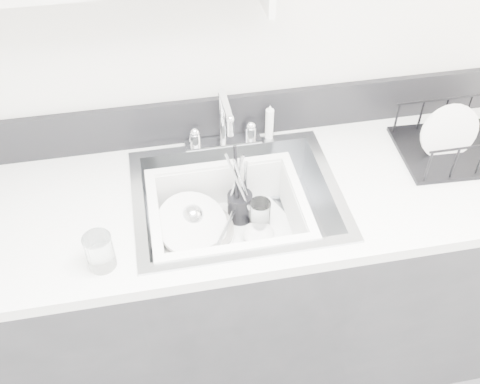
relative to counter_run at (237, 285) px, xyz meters
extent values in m
cube|color=silver|center=(0.00, 0.30, 0.84)|extent=(3.50, 0.02, 2.60)
cube|color=#2A2A2D|center=(0.00, 0.00, -0.02)|extent=(3.20, 0.62, 0.88)
cube|color=white|center=(0.00, 0.00, 0.44)|extent=(3.20, 0.62, 0.04)
cube|color=black|center=(0.00, 0.30, 0.54)|extent=(3.20, 0.02, 0.16)
cube|color=silver|center=(0.00, 0.25, 0.47)|extent=(0.26, 0.06, 0.02)
cylinder|color=silver|center=(-0.10, 0.25, 0.50)|extent=(0.04, 0.04, 0.05)
cylinder|color=silver|center=(0.10, 0.25, 0.50)|extent=(0.04, 0.04, 0.05)
cylinder|color=silver|center=(0.00, 0.25, 0.57)|extent=(0.02, 0.02, 0.20)
cylinder|color=silver|center=(0.00, 0.18, 0.68)|extent=(0.02, 0.15, 0.02)
cylinder|color=white|center=(0.16, 0.25, 0.53)|extent=(0.03, 0.03, 0.14)
cylinder|color=white|center=(-0.14, -0.01, 0.32)|extent=(0.25, 0.25, 0.02)
cylinder|color=white|center=(-0.13, 0.00, 0.33)|extent=(0.24, 0.24, 0.02)
cylinder|color=white|center=(-0.15, -0.01, 0.37)|extent=(0.27, 0.27, 0.10)
cylinder|color=black|center=(0.02, 0.05, 0.36)|extent=(0.08, 0.08, 0.10)
cylinder|color=silver|center=(0.01, 0.06, 0.45)|extent=(0.01, 0.05, 0.20)
cylinder|color=silver|center=(0.03, 0.04, 0.44)|extent=(0.02, 0.04, 0.18)
cylinder|color=black|center=(0.01, 0.05, 0.47)|extent=(0.01, 0.06, 0.22)
cylinder|color=white|center=(0.08, 0.00, 0.36)|extent=(0.09, 0.09, 0.10)
cylinder|color=white|center=(-0.41, -0.20, 0.51)|extent=(0.09, 0.09, 0.11)
imported|color=white|center=(0.06, -0.06, 0.32)|extent=(0.13, 0.13, 0.03)
camera|label=1|loc=(-0.23, -1.23, 1.67)|focal=42.00mm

